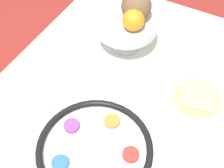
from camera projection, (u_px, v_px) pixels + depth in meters
The scene contains 9 objects.
seder_plate at pixel (95, 149), 0.89m from camera, with size 0.34×0.34×0.03m.
fruit_stand at pixel (126, 27), 1.10m from camera, with size 0.22×0.22×0.12m.
orange_fruit at pixel (133, 20), 1.03m from camera, with size 0.08×0.08×0.08m.
coconut at pixel (136, 6), 1.06m from camera, with size 0.10×0.10×0.10m.
bread_plate at pixel (197, 97), 1.01m from camera, with size 0.16×0.16×0.02m.
napkin_roll at pixel (171, 148), 0.89m from camera, with size 0.15×0.04×0.04m.
fork_left at pixel (26, 104), 1.00m from camera, with size 0.03×0.18×0.01m.
fork_right at pixel (32, 98), 1.02m from camera, with size 0.04×0.18×0.01m.
spoon at pixel (181, 161), 0.88m from camera, with size 0.16×0.07×0.01m.
Camera 1 is at (-0.44, -0.26, 1.53)m, focal length 50.00 mm.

